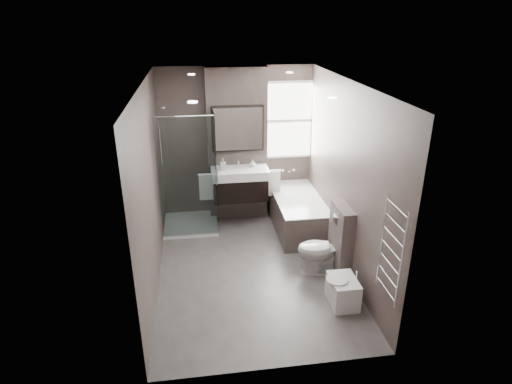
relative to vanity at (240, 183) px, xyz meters
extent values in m
cube|color=#534F4D|center=(0.00, -1.43, -0.77)|extent=(2.65, 3.85, 0.05)
cube|color=silver|center=(0.00, -1.43, 1.88)|extent=(2.65, 3.85, 0.05)
cube|color=brown|center=(0.00, 0.50, 0.56)|extent=(2.65, 0.05, 2.60)
cube|color=brown|center=(0.00, -3.35, 0.56)|extent=(2.65, 0.05, 2.60)
cube|color=brown|center=(-1.32, -1.43, 0.56)|extent=(0.05, 3.85, 2.60)
cube|color=brown|center=(1.32, -1.43, 0.56)|extent=(0.05, 3.85, 2.60)
cube|color=#50443F|center=(0.00, 0.35, 0.56)|extent=(1.00, 0.25, 2.60)
cube|color=black|center=(0.00, 0.00, -0.08)|extent=(0.90, 0.45, 0.38)
cube|color=white|center=(0.00, 0.00, 0.18)|extent=(0.95, 0.47, 0.15)
cylinder|color=silver|center=(0.00, 0.17, 0.32)|extent=(0.03, 0.03, 0.12)
cylinder|color=silver|center=(0.00, 0.11, 0.37)|extent=(0.02, 0.12, 0.02)
cube|color=black|center=(0.00, 0.19, 0.89)|extent=(0.86, 0.06, 0.76)
cube|color=white|center=(0.00, 0.15, 0.89)|extent=(0.80, 0.02, 0.70)
cube|color=white|center=(-0.56, -0.02, -0.02)|extent=(0.24, 0.06, 0.44)
cube|color=white|center=(0.56, -0.02, -0.02)|extent=(0.24, 0.06, 0.44)
cube|color=white|center=(-0.85, 0.02, -0.71)|extent=(0.90, 0.90, 0.06)
cube|color=white|center=(-0.85, -0.42, 0.29)|extent=(0.88, 0.01, 1.94)
cube|color=white|center=(-0.41, 0.02, 0.29)|extent=(0.01, 0.88, 1.94)
cylinder|color=silver|center=(-1.25, 0.02, 0.51)|extent=(0.02, 0.02, 1.00)
cube|color=#50443F|center=(0.93, -0.33, -0.47)|extent=(0.75, 1.60, 0.55)
cube|color=white|center=(0.93, -0.33, -0.19)|extent=(0.75, 1.60, 0.03)
cube|color=white|center=(0.93, -0.33, -0.25)|extent=(0.61, 1.42, 0.12)
cube|color=white|center=(0.90, 0.45, 0.93)|extent=(0.98, 0.04, 1.33)
cube|color=white|center=(0.90, 0.43, 0.93)|extent=(0.90, 0.01, 1.25)
cube|color=white|center=(0.90, 0.42, 0.93)|extent=(0.90, 0.01, 0.05)
imported|color=white|center=(0.97, -1.66, -0.39)|extent=(0.74, 0.47, 0.71)
cube|color=#50443F|center=(1.21, -1.68, -0.24)|extent=(0.18, 0.55, 1.00)
cube|color=silver|center=(1.11, -1.68, 0.08)|extent=(0.01, 0.16, 0.11)
cube|color=white|center=(1.02, -2.40, -0.56)|extent=(0.32, 0.45, 0.36)
cylinder|color=white|center=(0.93, -2.40, -0.39)|extent=(0.27, 0.27, 0.04)
cylinder|color=silver|center=(1.18, -2.40, -0.32)|extent=(0.02, 0.02, 0.10)
cylinder|color=silver|center=(1.25, -3.26, 0.38)|extent=(0.03, 0.03, 1.10)
cylinder|color=silver|center=(1.25, -2.80, 0.38)|extent=(0.03, 0.03, 1.10)
cube|color=silver|center=(1.25, -3.03, 0.38)|extent=(0.02, 0.46, 1.00)
imported|color=white|center=(-0.27, 0.00, 0.36)|extent=(0.09, 0.09, 0.19)
imported|color=white|center=(0.23, 0.09, 0.32)|extent=(0.10, 0.10, 0.12)
camera|label=1|loc=(-0.69, -6.62, 2.65)|focal=30.00mm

